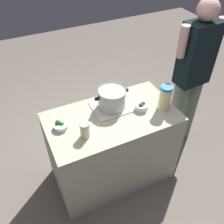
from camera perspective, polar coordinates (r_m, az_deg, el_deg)
ground_plane at (r=2.85m, az=0.00°, el=-13.78°), size 8.00×8.00×0.00m
counter_slab at (r=2.51m, az=0.00°, el=-8.20°), size 1.17×0.65×0.85m
dish_cloth at (r=2.29m, az=-0.06°, el=1.22°), size 0.35×0.30×0.01m
cooking_pot at (r=2.23m, az=-0.06°, el=3.15°), size 0.32×0.25×0.18m
lemonade_pitcher at (r=2.25m, az=12.04°, el=3.17°), size 0.11×0.11×0.25m
mason_jar at (r=1.99m, az=-6.25°, el=-4.13°), size 0.08×0.08×0.14m
broccoli_bowl_front at (r=2.27m, az=6.77°, el=1.27°), size 0.12×0.12×0.08m
broccoli_bowl_center at (r=2.12m, az=-11.72°, el=-3.07°), size 0.12×0.12×0.08m
person_cook at (r=2.71m, az=17.84°, el=8.14°), size 0.50×0.22×1.69m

